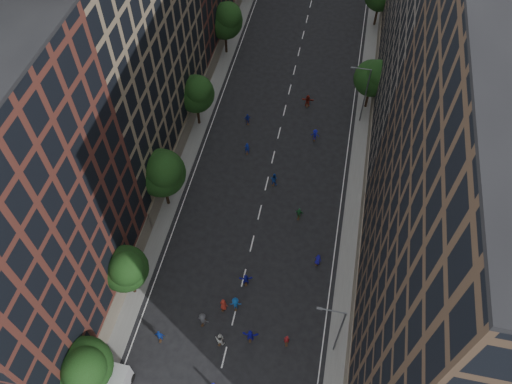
% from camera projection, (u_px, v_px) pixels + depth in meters
% --- Properties ---
extents(ground, '(240.00, 240.00, 0.00)m').
position_uv_depth(ground, '(279.00, 135.00, 68.04)').
color(ground, black).
rests_on(ground, ground).
extents(sidewalk_left, '(4.00, 105.00, 0.15)m').
position_uv_depth(sidewalk_left, '(208.00, 87.00, 73.85)').
color(sidewalk_left, slate).
rests_on(sidewalk_left, ground).
extents(sidewalk_right, '(4.00, 105.00, 0.15)m').
position_uv_depth(sidewalk_right, '(371.00, 110.00, 70.93)').
color(sidewalk_right, slate).
rests_on(sidewalk_right, ground).
extents(bldg_left_b, '(14.00, 26.00, 34.00)m').
position_uv_depth(bldg_left_b, '(103.00, 34.00, 53.81)').
color(bldg_left_b, '#826E55').
rests_on(bldg_left_b, ground).
extents(bldg_right_a, '(14.00, 30.00, 36.00)m').
position_uv_depth(bldg_right_a, '(482.00, 248.00, 36.64)').
color(bldg_right_a, '#4B3728').
rests_on(bldg_right_a, ground).
extents(bldg_right_b, '(14.00, 28.00, 33.00)m').
position_uv_depth(bldg_right_b, '(460.00, 32.00, 54.89)').
color(bldg_right_b, '#60584F').
rests_on(bldg_right_b, ground).
extents(tree_left_0, '(5.20, 5.20, 8.83)m').
position_uv_depth(tree_left_0, '(84.00, 367.00, 43.37)').
color(tree_left_0, black).
rests_on(tree_left_0, ground).
extents(tree_left_1, '(4.80, 4.80, 8.21)m').
position_uv_depth(tree_left_1, '(125.00, 269.00, 49.57)').
color(tree_left_1, black).
rests_on(tree_left_1, ground).
extents(tree_left_2, '(5.60, 5.60, 9.45)m').
position_uv_depth(tree_left_2, '(162.00, 172.00, 55.96)').
color(tree_left_2, black).
rests_on(tree_left_2, ground).
extents(tree_left_3, '(5.00, 5.00, 8.58)m').
position_uv_depth(tree_left_3, '(196.00, 93.00, 64.64)').
color(tree_left_3, black).
rests_on(tree_left_3, ground).
extents(tree_left_4, '(5.40, 5.40, 9.08)m').
position_uv_depth(tree_left_4, '(226.00, 19.00, 73.81)').
color(tree_left_4, black).
rests_on(tree_left_4, ground).
extents(tree_right_a, '(5.00, 5.00, 8.39)m').
position_uv_depth(tree_right_a, '(374.00, 77.00, 66.77)').
color(tree_right_a, black).
rests_on(tree_right_a, ground).
extents(streetlamp_near, '(2.64, 0.22, 9.06)m').
position_uv_depth(streetlamp_near, '(338.00, 330.00, 46.19)').
color(streetlamp_near, '#595B60').
rests_on(streetlamp_near, ground).
extents(streetlamp_far, '(2.64, 0.22, 9.06)m').
position_uv_depth(streetlamp_far, '(364.00, 93.00, 65.59)').
color(streetlamp_far, '#595B60').
rests_on(streetlamp_far, ground).
extents(skater_3, '(1.36, 0.95, 1.91)m').
position_uv_depth(skater_3, '(235.00, 304.00, 52.25)').
color(skater_3, '#114591').
rests_on(skater_3, ground).
extents(skater_4, '(1.09, 0.52, 1.81)m').
position_uv_depth(skater_4, '(160.00, 336.00, 50.24)').
color(skater_4, '#13369C').
rests_on(skater_4, ground).
extents(skater_5, '(1.69, 0.68, 1.78)m').
position_uv_depth(skater_5, '(250.00, 336.00, 50.26)').
color(skater_5, '#1917BB').
rests_on(skater_5, ground).
extents(skater_6, '(0.96, 0.72, 1.77)m').
position_uv_depth(skater_6, '(223.00, 305.00, 52.26)').
color(skater_6, '#A7271B').
rests_on(skater_6, ground).
extents(skater_7, '(0.64, 0.48, 1.59)m').
position_uv_depth(skater_7, '(287.00, 340.00, 50.09)').
color(skater_7, maroon).
rests_on(skater_7, ground).
extents(skater_8, '(1.03, 0.86, 1.91)m').
position_uv_depth(skater_8, '(220.00, 339.00, 49.97)').
color(skater_8, silver).
rests_on(skater_8, ground).
extents(skater_9, '(1.37, 0.95, 1.93)m').
position_uv_depth(skater_9, '(203.00, 319.00, 51.20)').
color(skater_9, '#404145').
rests_on(skater_9, ground).
extents(skater_10, '(1.05, 0.53, 1.73)m').
position_uv_depth(skater_10, '(299.00, 213.00, 59.24)').
color(skater_10, '#206B33').
rests_on(skater_10, ground).
extents(skater_11, '(1.58, 0.84, 1.62)m').
position_uv_depth(skater_11, '(246.00, 279.00, 54.09)').
color(skater_11, '#121393').
rests_on(skater_11, ground).
extents(skater_12, '(0.93, 0.76, 1.65)m').
position_uv_depth(skater_12, '(318.00, 260.00, 55.54)').
color(skater_12, '#171191').
rests_on(skater_12, ground).
extents(skater_13, '(0.69, 0.50, 1.77)m').
position_uv_depth(skater_13, '(247.00, 148.00, 65.44)').
color(skater_13, '#152CAB').
rests_on(skater_13, ground).
extents(skater_14, '(1.05, 0.90, 1.87)m').
position_uv_depth(skater_14, '(274.00, 179.00, 62.26)').
color(skater_14, navy).
rests_on(skater_14, ground).
extents(skater_15, '(1.14, 0.70, 1.71)m').
position_uv_depth(skater_15, '(315.00, 135.00, 66.93)').
color(skater_15, '#1417AA').
rests_on(skater_15, ground).
extents(skater_16, '(1.02, 0.72, 1.61)m').
position_uv_depth(skater_16, '(248.00, 119.00, 68.80)').
color(skater_16, '#122294').
rests_on(skater_16, ground).
extents(skater_17, '(1.76, 0.63, 1.88)m').
position_uv_depth(skater_17, '(308.00, 101.00, 70.77)').
color(skater_17, maroon).
rests_on(skater_17, ground).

